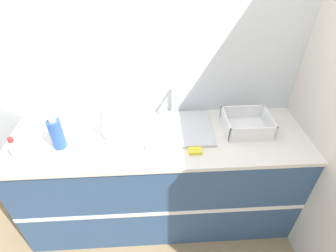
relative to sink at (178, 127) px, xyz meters
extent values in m
plane|color=#937A56|center=(-0.14, -0.40, -0.95)|extent=(12.00, 12.00, 0.00)
cube|color=silver|center=(-0.14, 0.27, 0.35)|extent=(4.56, 0.06, 2.60)
cube|color=beige|center=(0.97, -0.08, 0.35)|extent=(0.06, 2.64, 2.60)
cube|color=#33517A|center=(-0.14, -0.08, -0.50)|extent=(2.16, 0.64, 0.90)
cube|color=white|center=(-0.14, -0.40, -0.50)|extent=(2.16, 0.01, 0.04)
cube|color=silver|center=(-0.14, -0.08, -0.03)|extent=(2.19, 0.66, 0.03)
cube|color=silver|center=(0.00, -0.01, -0.01)|extent=(0.50, 0.43, 0.02)
cylinder|color=silver|center=(0.00, 0.19, 0.14)|extent=(0.02, 0.02, 0.27)
cylinder|color=silver|center=(0.00, 0.11, 0.27)|extent=(0.02, 0.16, 0.02)
cylinder|color=#4C4C51|center=(-0.49, -0.04, -0.01)|extent=(0.10, 0.10, 0.01)
cylinder|color=white|center=(-0.49, -0.04, 0.10)|extent=(0.13, 0.13, 0.23)
cube|color=white|center=(0.51, -0.04, -0.01)|extent=(0.34, 0.29, 0.01)
cube|color=white|center=(0.51, -0.17, 0.05)|extent=(0.34, 0.01, 0.11)
cube|color=white|center=(0.51, 0.10, 0.05)|extent=(0.34, 0.01, 0.11)
cube|color=white|center=(0.34, -0.04, 0.05)|extent=(0.01, 0.29, 0.11)
cube|color=white|center=(0.67, -0.04, 0.05)|extent=(0.01, 0.29, 0.11)
cylinder|color=white|center=(-1.09, -0.24, 0.05)|extent=(0.06, 0.06, 0.13)
cylinder|color=red|center=(-1.09, -0.24, 0.13)|extent=(0.03, 0.03, 0.03)
cylinder|color=#2D56B7|center=(-0.84, -0.15, 0.09)|extent=(0.09, 0.09, 0.22)
cylinder|color=silver|center=(-0.84, -0.15, 0.22)|extent=(0.05, 0.05, 0.05)
cube|color=yellow|center=(0.09, -0.26, -0.01)|extent=(0.09, 0.06, 0.02)
camera|label=1|loc=(-0.17, -1.55, 1.21)|focal=28.00mm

